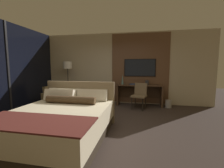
% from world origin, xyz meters
% --- Properties ---
extents(ground_plane, '(16.00, 16.00, 0.00)m').
position_xyz_m(ground_plane, '(0.00, 0.00, 0.00)').
color(ground_plane, '#332823').
extents(wall_back_tv_panel, '(7.20, 0.09, 2.80)m').
position_xyz_m(wall_back_tv_panel, '(0.11, 2.59, 1.40)').
color(wall_back_tv_panel, '#BCAD8E').
rests_on(wall_back_tv_panel, ground_plane).
extents(wall_left_window, '(0.06, 6.00, 2.80)m').
position_xyz_m(wall_left_window, '(-3.00, 0.40, 1.32)').
color(wall_left_window, black).
rests_on(wall_left_window, ground_plane).
extents(bed, '(1.85, 2.20, 1.08)m').
position_xyz_m(bed, '(-0.67, -0.71, 0.36)').
color(bed, '#33281E').
rests_on(bed, ground_plane).
extents(desk, '(1.70, 0.48, 0.80)m').
position_xyz_m(desk, '(0.86, 2.33, 0.53)').
color(desk, '#422D1E').
rests_on(desk, ground_plane).
extents(tv, '(1.20, 0.04, 0.67)m').
position_xyz_m(tv, '(0.86, 2.52, 1.43)').
color(tv, black).
extents(desk_chair, '(0.58, 0.58, 0.90)m').
position_xyz_m(desk_chair, '(0.89, 1.84, 0.54)').
color(desk_chair, brown).
rests_on(desk_chair, ground_plane).
extents(armchair_by_window, '(0.90, 0.92, 0.79)m').
position_xyz_m(armchair_by_window, '(-2.04, 1.41, 0.27)').
color(armchair_by_window, olive).
rests_on(armchair_by_window, ground_plane).
extents(floor_lamp, '(0.34, 0.34, 1.67)m').
position_xyz_m(floor_lamp, '(-1.99, 2.17, 1.40)').
color(floor_lamp, '#282623').
rests_on(floor_lamp, ground_plane).
extents(vase_tall, '(0.09, 0.09, 0.39)m').
position_xyz_m(vase_tall, '(0.22, 2.32, 0.99)').
color(vase_tall, '#4C706B').
rests_on(vase_tall, desk).
extents(vase_short, '(0.14, 0.14, 0.16)m').
position_xyz_m(vase_short, '(1.14, 2.36, 0.88)').
color(vase_short, '#333338').
rests_on(vase_short, desk).
extents(book, '(0.26, 0.21, 0.03)m').
position_xyz_m(book, '(0.62, 2.31, 0.81)').
color(book, navy).
rests_on(book, desk).
extents(waste_bin, '(0.22, 0.22, 0.28)m').
position_xyz_m(waste_bin, '(1.91, 2.15, 0.14)').
color(waste_bin, gray).
rests_on(waste_bin, ground_plane).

